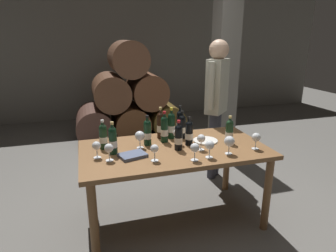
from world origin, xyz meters
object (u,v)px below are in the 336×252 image
object	(u,v)px
wine_bottle_1	(189,133)
wine_bottle_3	(229,131)
wine_bottle_4	(161,125)
wine_glass_2	(155,149)
wine_glass_7	(210,146)
tasting_notebook	(133,155)
wine_bottle_6	(179,137)
dining_table	(174,157)
wine_bottle_0	(113,140)
sommelier_presenting	(217,97)
wine_glass_3	(96,146)
wine_bottle_8	(103,136)
wine_glass_5	(109,149)
wine_bottle_5	(147,132)
wine_glass_6	(229,142)
wine_bottle_7	(171,125)
wine_bottle_2	(182,126)
serving_plate	(205,141)
wine_bottle_9	(180,123)
wine_glass_4	(140,136)
wine_glass_8	(195,148)
wine_glass_0	(178,133)
wine_glass_1	(256,138)
wine_bottle_10	(164,129)
wine_glass_9	(201,139)

from	to	relation	value
wine_bottle_1	wine_bottle_3	bearing A→B (deg)	-9.52
wine_bottle_1	wine_bottle_4	xyz separation A→B (m)	(-0.21, 0.26, 0.02)
wine_bottle_4	wine_glass_2	bearing A→B (deg)	-110.06
wine_glass_7	tasting_notebook	world-z (taller)	wine_glass_7
wine_bottle_3	wine_bottle_6	xyz separation A→B (m)	(-0.52, -0.02, 0.00)
dining_table	wine_bottle_0	world-z (taller)	wine_bottle_0
wine_glass_2	sommelier_presenting	distance (m)	1.43
wine_bottle_1	wine_glass_3	bearing A→B (deg)	-175.11
dining_table	wine_bottle_8	size ratio (longest dim) A/B	6.26
wine_glass_5	wine_glass_7	xyz separation A→B (m)	(0.82, -0.17, 0.00)
wine_bottle_5	wine_glass_6	xyz separation A→B (m)	(0.63, -0.42, -0.01)
wine_bottle_7	wine_bottle_2	bearing A→B (deg)	-15.15
serving_plate	wine_bottle_7	bearing A→B (deg)	147.14
wine_bottle_9	wine_glass_4	distance (m)	0.54
wine_bottle_6	wine_glass_4	size ratio (longest dim) A/B	1.70
dining_table	wine_bottle_1	xyz separation A→B (m)	(0.16, 0.03, 0.21)
wine_bottle_3	wine_glass_7	bearing A→B (deg)	-140.21
wine_bottle_9	wine_glass_8	size ratio (longest dim) A/B	2.05
serving_plate	wine_bottle_9	bearing A→B (deg)	124.14
wine_bottle_0	wine_bottle_5	world-z (taller)	wine_bottle_0
wine_bottle_2	wine_bottle_8	size ratio (longest dim) A/B	1.04
wine_bottle_9	wine_bottle_3	bearing A→B (deg)	-44.39
wine_bottle_7	serving_plate	size ratio (longest dim) A/B	1.31
wine_bottle_8	wine_glass_0	bearing A→B (deg)	-8.83
tasting_notebook	wine_glass_6	bearing A→B (deg)	-28.00
wine_bottle_8	wine_glass_8	world-z (taller)	wine_bottle_8
wine_glass_6	tasting_notebook	distance (m)	0.84
wine_bottle_2	wine_glass_1	xyz separation A→B (m)	(0.54, -0.48, -0.01)
wine_bottle_9	wine_glass_1	world-z (taller)	wine_bottle_9
wine_glass_4	sommelier_presenting	bearing A→B (deg)	31.83
wine_bottle_5	wine_glass_1	size ratio (longest dim) A/B	1.87
wine_bottle_2	wine_glass_8	xyz separation A→B (m)	(-0.08, -0.56, -0.02)
wine_bottle_9	wine_glass_8	distance (m)	0.66
wine_bottle_1	sommelier_presenting	size ratio (longest dim) A/B	0.16
dining_table	wine_glass_4	distance (m)	0.38
wine_bottle_10	serving_plate	xyz separation A→B (m)	(0.39, -0.10, -0.13)
wine_bottle_3	wine_bottle_9	xyz separation A→B (m)	(-0.37, 0.37, 0.01)
wine_bottle_6	wine_bottle_9	world-z (taller)	wine_bottle_9
wine_bottle_8	wine_glass_2	distance (m)	0.56
wine_glass_1	wine_glass_2	xyz separation A→B (m)	(-0.94, 0.00, -0.01)
wine_glass_1	wine_glass_3	world-z (taller)	wine_glass_1
wine_bottle_5	wine_bottle_9	world-z (taller)	wine_bottle_9
wine_bottle_0	wine_bottle_10	bearing A→B (deg)	17.58
wine_glass_4	wine_glass_7	xyz separation A→B (m)	(0.52, -0.39, -0.01)
wine_bottle_10	wine_glass_9	bearing A→B (deg)	-49.29
wine_bottle_0	wine_bottle_6	distance (m)	0.58
wine_glass_6	sommelier_presenting	xyz separation A→B (m)	(0.36, 1.03, 0.17)
wine_bottle_7	wine_glass_1	world-z (taller)	wine_bottle_7
wine_bottle_0	wine_glass_4	xyz separation A→B (m)	(0.25, 0.07, -0.01)
wine_bottle_2	wine_glass_4	xyz separation A→B (m)	(-0.46, -0.15, -0.01)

